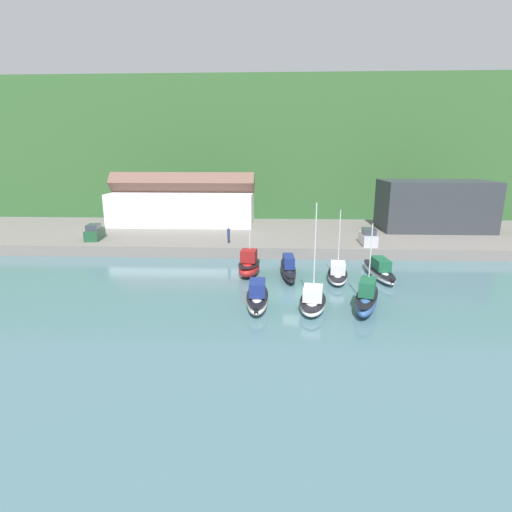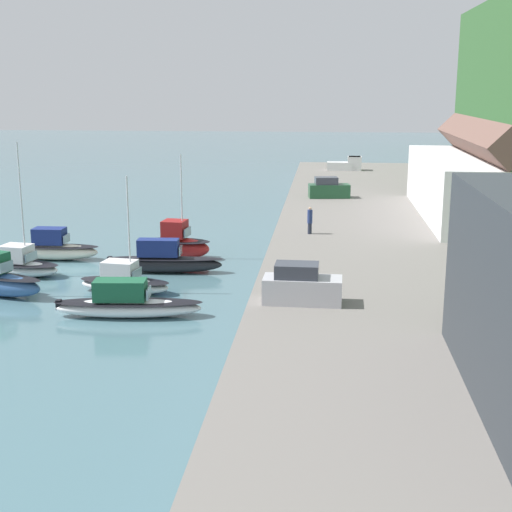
# 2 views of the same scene
# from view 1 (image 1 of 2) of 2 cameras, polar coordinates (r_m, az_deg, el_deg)

# --- Properties ---
(ground_plane) EXTENTS (320.00, 320.00, 0.00)m
(ground_plane) POSITION_cam_1_polar(r_m,az_deg,el_deg) (38.20, 5.81, -5.62)
(ground_plane) COLOR #476B75
(hillside_backdrop) EXTENTS (240.00, 75.75, 27.95)m
(hillside_backdrop) POSITION_cam_1_polar(r_m,az_deg,el_deg) (119.54, 3.85, 14.87)
(hillside_backdrop) COLOR #335B2D
(hillside_backdrop) RESTS_ON ground_plane
(quay_promenade) EXTENTS (125.58, 23.35, 1.41)m
(quay_promenade) POSITION_cam_1_polar(r_m,az_deg,el_deg) (62.10, 4.64, 2.94)
(quay_promenade) COLOR slate
(quay_promenade) RESTS_ON ground_plane
(harbor_clubhouse) EXTENTS (23.96, 8.95, 8.66)m
(harbor_clubhouse) POSITION_cam_1_polar(r_m,az_deg,el_deg) (68.53, -10.39, 7.08)
(harbor_clubhouse) COLOR white
(harbor_clubhouse) RESTS_ON quay_promenade
(yacht_club_building) EXTENTS (16.26, 8.74, 7.60)m
(yacht_club_building) POSITION_cam_1_polar(r_m,az_deg,el_deg) (68.27, 24.12, 6.61)
(yacht_club_building) COLOR #2D3338
(yacht_club_building) RESTS_ON quay_promenade
(moored_boat_0) EXTENTS (2.84, 5.22, 7.85)m
(moored_boat_0) POSITION_cam_1_polar(r_m,az_deg,el_deg) (43.87, -0.98, -1.37)
(moored_boat_0) COLOR red
(moored_boat_0) RESTS_ON ground_plane
(moored_boat_1) EXTENTS (1.99, 8.34, 2.39)m
(moored_boat_1) POSITION_cam_1_polar(r_m,az_deg,el_deg) (43.73, 4.61, -1.79)
(moored_boat_1) COLOR black
(moored_boat_1) RESTS_ON ground_plane
(moored_boat_2) EXTENTS (2.82, 6.15, 7.43)m
(moored_boat_2) POSITION_cam_1_polar(r_m,az_deg,el_deg) (42.96, 11.57, -2.52)
(moored_boat_2) COLOR silver
(moored_boat_2) RESTS_ON ground_plane
(moored_boat_3) EXTENTS (2.68, 8.60, 2.16)m
(moored_boat_3) POSITION_cam_1_polar(r_m,az_deg,el_deg) (45.33, 17.17, -1.95)
(moored_boat_3) COLOR white
(moored_boat_3) RESTS_ON ground_plane
(moored_boat_4) EXTENTS (1.98, 6.79, 2.42)m
(moored_boat_4) POSITION_cam_1_polar(r_m,az_deg,el_deg) (35.11, 0.20, -5.86)
(moored_boat_4) COLOR white
(moored_boat_4) RESTS_ON ground_plane
(moored_boat_5) EXTENTS (3.04, 5.84, 9.17)m
(moored_boat_5) POSITION_cam_1_polar(r_m,az_deg,el_deg) (34.77, 8.11, -6.37)
(moored_boat_5) COLOR white
(moored_boat_5) RESTS_ON ground_plane
(moored_boat_6) EXTENTS (3.82, 7.29, 7.40)m
(moored_boat_6) POSITION_cam_1_polar(r_m,az_deg,el_deg) (35.76, 15.56, -5.77)
(moored_boat_6) COLOR #33568E
(moored_boat_6) RESTS_ON ground_plane
(parked_car_2) EXTENTS (1.89, 4.24, 2.16)m
(parked_car_2) POSITION_cam_1_polar(r_m,az_deg,el_deg) (54.52, 15.72, 2.56)
(parked_car_2) COLOR #B7B7BC
(parked_car_2) RESTS_ON quay_promenade
(parked_car_3) EXTENTS (2.35, 4.41, 2.16)m
(parked_car_3) POSITION_cam_1_polar(r_m,az_deg,el_deg) (60.01, -22.07, 3.09)
(parked_car_3) COLOR #1E4C2D
(parked_car_3) RESTS_ON quay_promenade
(person_on_quay) EXTENTS (0.40, 0.40, 2.14)m
(person_on_quay) POSITION_cam_1_polar(r_m,az_deg,el_deg) (53.41, -3.94, 3.03)
(person_on_quay) COLOR #232838
(person_on_quay) RESTS_ON quay_promenade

